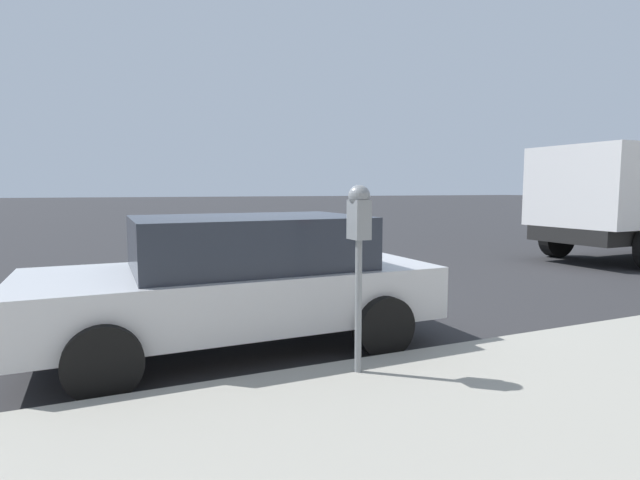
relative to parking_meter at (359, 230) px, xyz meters
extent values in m
plane|color=#2B2B2D|center=(2.51, 0.11, -1.38)|extent=(220.00, 220.00, 0.00)
cylinder|color=gray|center=(0.00, 0.00, -0.67)|extent=(0.06, 0.06, 1.18)
cube|color=gray|center=(0.00, 0.00, 0.09)|extent=(0.20, 0.14, 0.34)
sphere|color=gray|center=(0.00, 0.00, 0.29)|extent=(0.19, 0.19, 0.19)
cube|color=#B21919|center=(0.11, 0.00, 0.05)|extent=(0.01, 0.11, 0.12)
cube|color=black|center=(0.11, 0.00, 0.16)|extent=(0.01, 0.10, 0.08)
cube|color=#B7BABF|center=(1.47, 0.74, -0.78)|extent=(1.85, 4.31, 0.56)
cube|color=#232833|center=(1.47, 0.57, -0.22)|extent=(1.62, 2.42, 0.55)
cylinder|color=black|center=(0.55, 2.07, -1.06)|extent=(0.22, 0.64, 0.64)
cylinder|color=black|center=(2.37, 2.08, -1.06)|extent=(0.22, 0.64, 0.64)
cylinder|color=black|center=(0.57, -0.60, -1.06)|extent=(0.22, 0.64, 0.64)
cylinder|color=black|center=(2.39, -0.58, -1.06)|extent=(0.22, 0.64, 0.64)
cube|color=silver|center=(4.23, -8.69, 0.41)|extent=(2.50, 2.61, 1.84)
cylinder|color=black|center=(5.45, -8.65, -0.86)|extent=(0.33, 1.05, 1.04)
camera|label=1|loc=(-3.79, 2.02, 0.35)|focal=28.00mm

